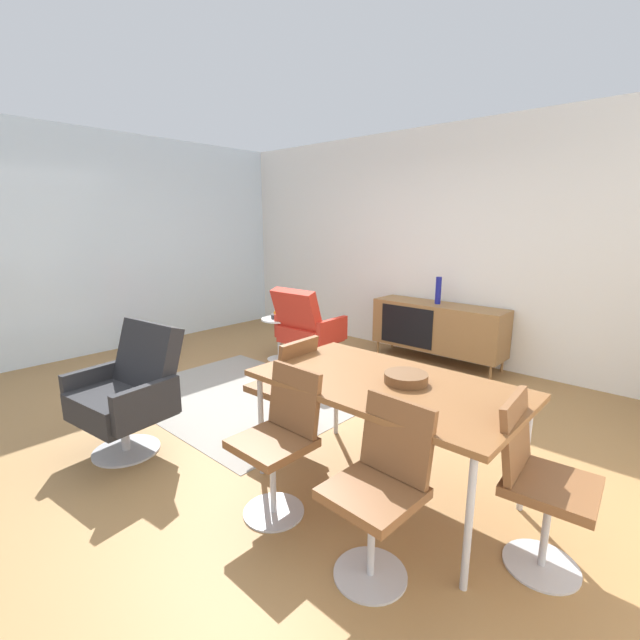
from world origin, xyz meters
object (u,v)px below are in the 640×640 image
at_px(sideboard, 437,327).
at_px(dining_chair_front_left, 280,436).
at_px(wooden_bowl_on_table, 406,378).
at_px(dining_chair_near_window, 286,387).
at_px(lounge_chair_red, 307,327).
at_px(side_table_round, 279,334).
at_px(dining_table, 386,388).
at_px(armchair_black_shell, 129,390).
at_px(vase_cobalt, 438,290).
at_px(dining_chair_front_right, 381,484).
at_px(dining_chair_far_end, 538,478).
at_px(fruit_bowl, 279,315).
at_px(magazine_stack, 157,343).

height_order(sideboard, dining_chair_front_left, dining_chair_front_left).
bearing_deg(wooden_bowl_on_table, dining_chair_near_window, -177.01).
distance_m(lounge_chair_red, side_table_round, 0.45).
relative_size(wooden_bowl_on_table, lounge_chair_red, 0.27).
distance_m(sideboard, dining_chair_front_left, 3.26).
relative_size(sideboard, dining_table, 1.00).
relative_size(dining_table, wooden_bowl_on_table, 6.15).
relative_size(wooden_bowl_on_table, armchair_black_shell, 0.27).
bearing_deg(vase_cobalt, lounge_chair_red, -132.59).
bearing_deg(vase_cobalt, dining_chair_near_window, -87.04).
distance_m(vase_cobalt, lounge_chair_red, 1.63).
distance_m(dining_table, dining_chair_front_right, 0.70).
bearing_deg(dining_chair_front_left, side_table_round, 137.47).
relative_size(dining_chair_front_right, lounge_chair_red, 0.90).
bearing_deg(dining_chair_far_end, dining_chair_near_window, 179.76).
bearing_deg(fruit_bowl, vase_cobalt, 38.96).
xyz_separation_m(lounge_chair_red, side_table_round, (-0.43, -0.05, -0.15)).
distance_m(dining_table, armchair_black_shell, 1.91).
distance_m(dining_chair_front_right, side_table_round, 3.49).
bearing_deg(armchair_black_shell, vase_cobalt, 78.86).
distance_m(dining_chair_near_window, dining_chair_far_end, 1.78).
bearing_deg(dining_chair_near_window, dining_chair_far_end, -0.24).
bearing_deg(sideboard, dining_chair_front_left, -78.34).
distance_m(dining_table, side_table_round, 2.92).
xyz_separation_m(dining_chair_near_window, lounge_chair_red, (-1.20, 1.48, -0.00)).
bearing_deg(lounge_chair_red, magazine_stack, -151.88).
distance_m(lounge_chair_red, fruit_bowl, 0.44).
bearing_deg(wooden_bowl_on_table, sideboard, 113.30).
distance_m(sideboard, dining_chair_front_right, 3.47).
bearing_deg(sideboard, armchair_black_shell, -101.41).
bearing_deg(magazine_stack, dining_chair_front_right, -14.30).
xyz_separation_m(wooden_bowl_on_table, dining_chair_near_window, (-0.99, -0.05, -0.30)).
bearing_deg(sideboard, wooden_bowl_on_table, -66.70).
xyz_separation_m(wooden_bowl_on_table, dining_chair_front_left, (-0.45, -0.61, -0.30)).
xyz_separation_m(dining_chair_front_left, side_table_round, (-2.17, 1.99, -0.15)).
height_order(wooden_bowl_on_table, lounge_chair_red, lounge_chair_red).
distance_m(dining_chair_far_end, magazine_stack, 4.81).
bearing_deg(dining_table, lounge_chair_red, 144.73).
distance_m(vase_cobalt, wooden_bowl_on_table, 2.82).
xyz_separation_m(dining_chair_near_window, fruit_bowl, (-1.63, 1.43, 0.09)).
bearing_deg(fruit_bowl, magazine_stack, -146.32).
distance_m(dining_table, fruit_bowl, 2.90).
xyz_separation_m(vase_cobalt, dining_chair_front_right, (1.38, -3.20, -0.41)).
distance_m(dining_chair_front_left, fruit_bowl, 2.94).
bearing_deg(dining_chair_near_window, side_table_round, 138.76).
bearing_deg(dining_chair_near_window, magazine_stack, 170.18).
relative_size(dining_chair_front_right, armchair_black_shell, 0.90).
bearing_deg(fruit_bowl, side_table_round, -49.35).
relative_size(dining_chair_far_end, armchair_black_shell, 0.90).
distance_m(sideboard, armchair_black_shell, 3.53).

